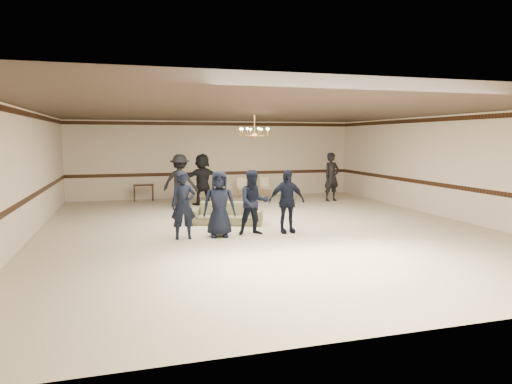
# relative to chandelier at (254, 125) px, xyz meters

# --- Properties ---
(room) EXTENTS (12.01, 14.01, 3.21)m
(room) POSITION_rel_chandelier_xyz_m (0.00, -1.00, -1.28)
(room) COLOR beige
(room) RESTS_ON ground
(chair_rail) EXTENTS (12.00, 0.02, 0.14)m
(chair_rail) POSITION_rel_chandelier_xyz_m (0.00, 5.99, -1.88)
(chair_rail) COLOR #341B0F
(chair_rail) RESTS_ON wall_back
(crown_molding) EXTENTS (12.00, 0.02, 0.14)m
(crown_molding) POSITION_rel_chandelier_xyz_m (0.00, 5.99, 0.21)
(crown_molding) COLOR #341B0F
(crown_molding) RESTS_ON wall_back
(chandelier) EXTENTS (0.94, 0.94, 0.89)m
(chandelier) POSITION_rel_chandelier_xyz_m (0.00, 0.00, 0.00)
(chandelier) COLOR #B38239
(chandelier) RESTS_ON ceiling
(boy_a) EXTENTS (0.62, 0.42, 1.68)m
(boy_a) POSITION_rel_chandelier_xyz_m (-2.32, -1.75, -2.04)
(boy_a) COLOR black
(boy_a) RESTS_ON floor
(boy_b) EXTENTS (0.89, 0.64, 1.68)m
(boy_b) POSITION_rel_chandelier_xyz_m (-1.42, -1.75, -2.04)
(boy_b) COLOR black
(boy_b) RESTS_ON floor
(boy_c) EXTENTS (0.84, 0.66, 1.68)m
(boy_c) POSITION_rel_chandelier_xyz_m (-0.52, -1.75, -2.04)
(boy_c) COLOR black
(boy_c) RESTS_ON floor
(boy_d) EXTENTS (0.98, 0.41, 1.68)m
(boy_d) POSITION_rel_chandelier_xyz_m (0.38, -1.75, -2.04)
(boy_d) COLOR black
(boy_d) RESTS_ON floor
(settee) EXTENTS (2.26, 1.50, 0.62)m
(settee) POSITION_rel_chandelier_xyz_m (-0.89, -0.10, -2.57)
(settee) COLOR #696346
(settee) RESTS_ON floor
(adult_left) EXTENTS (1.43, 1.17, 1.92)m
(adult_left) POSITION_rel_chandelier_xyz_m (-1.84, 3.13, -1.91)
(adult_left) COLOR black
(adult_left) RESTS_ON floor
(adult_mid) EXTENTS (1.86, 0.95, 1.92)m
(adult_mid) POSITION_rel_chandelier_xyz_m (-0.94, 3.83, -1.91)
(adult_mid) COLOR black
(adult_mid) RESTS_ON floor
(adult_right) EXTENTS (0.79, 0.61, 1.92)m
(adult_right) POSITION_rel_chandelier_xyz_m (4.16, 3.43, -1.91)
(adult_right) COLOR black
(adult_right) RESTS_ON floor
(banquet_chair_left) EXTENTS (0.44, 0.44, 0.84)m
(banquet_chair_left) POSITION_rel_chandelier_xyz_m (-0.03, 5.22, -2.46)
(banquet_chair_left) COLOR #F0E3CA
(banquet_chair_left) RESTS_ON floor
(banquet_chair_mid) EXTENTS (0.43, 0.43, 0.84)m
(banquet_chair_mid) POSITION_rel_chandelier_xyz_m (0.97, 5.22, -2.46)
(banquet_chair_mid) COLOR #F0E3CA
(banquet_chair_mid) RESTS_ON floor
(banquet_chair_right) EXTENTS (0.44, 0.44, 0.84)m
(banquet_chair_right) POSITION_rel_chandelier_xyz_m (1.97, 5.22, -2.46)
(banquet_chair_right) COLOR #F0E3CA
(banquet_chair_right) RESTS_ON floor
(console_table) EXTENTS (0.80, 0.35, 0.67)m
(console_table) POSITION_rel_chandelier_xyz_m (-3.03, 5.42, -2.54)
(console_table) COLOR #331B11
(console_table) RESTS_ON floor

